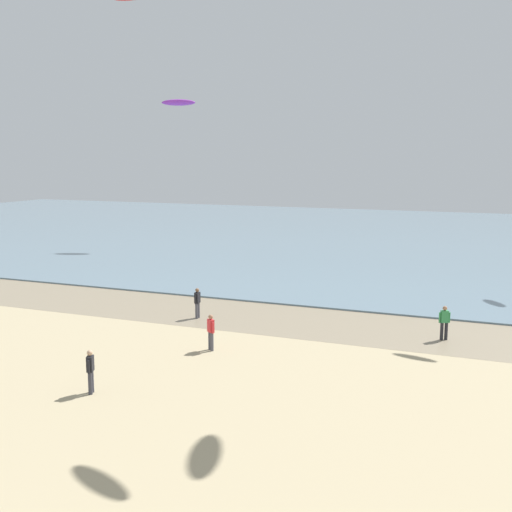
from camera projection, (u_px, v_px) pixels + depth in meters
name	position (u px, v px, depth m)	size (l,w,h in m)	color
wet_sand_strip	(295.00, 321.00, 35.02)	(120.00, 6.63, 0.01)	gray
sea	(406.00, 238.00, 70.09)	(160.00, 70.00, 0.10)	slate
person_nearest_camera	(211.00, 331.00, 29.61)	(0.46, 0.40, 1.71)	#4C4C56
person_by_waterline	(444.00, 322.00, 31.29)	(0.53, 0.35, 1.71)	#232328
person_left_flank	(197.00, 302.00, 35.48)	(0.22, 0.57, 1.71)	#4C4C56
person_right_flank	(90.00, 370.00, 24.22)	(0.34, 0.54, 1.71)	#383842
kite_aloft_4	(178.00, 103.00, 62.58)	(3.35, 1.07, 0.54)	purple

